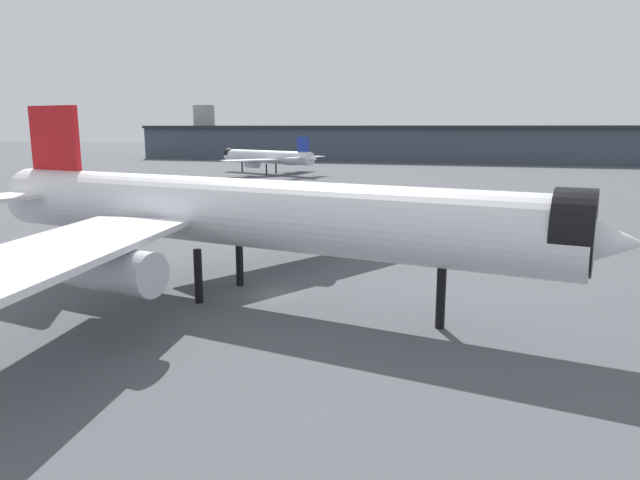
% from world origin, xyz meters
% --- Properties ---
extents(ground, '(900.00, 900.00, 0.00)m').
position_xyz_m(ground, '(0.00, 0.00, 0.00)').
color(ground, '#4C4F54').
extents(airliner_near_gate, '(60.83, 54.46, 16.90)m').
position_xyz_m(airliner_near_gate, '(-2.53, -1.28, 7.44)').
color(airliner_near_gate, white).
rests_on(airliner_near_gate, ground).
extents(airliner_far_taxiway, '(38.88, 34.94, 11.88)m').
position_xyz_m(airliner_far_taxiway, '(-41.51, 130.65, 5.23)').
color(airliner_far_taxiway, silver).
rests_on(airliner_far_taxiway, ground).
extents(terminal_building, '(228.39, 47.20, 24.85)m').
position_xyz_m(terminal_building, '(-13.71, 211.34, 7.81)').
color(terminal_building, '#3D4756').
rests_on(terminal_building, ground).
extents(service_truck_front, '(5.31, 5.68, 3.00)m').
position_xyz_m(service_truck_front, '(-25.01, 27.43, 1.59)').
color(service_truck_front, black).
rests_on(service_truck_front, ground).
extents(baggage_cart_trailing, '(2.70, 2.37, 1.82)m').
position_xyz_m(baggage_cart_trailing, '(-13.83, 31.83, 0.98)').
color(baggage_cart_trailing, black).
rests_on(baggage_cart_trailing, ground).
extents(traffic_cone_wingtip, '(0.62, 0.62, 0.78)m').
position_xyz_m(traffic_cone_wingtip, '(-5.89, 35.11, 0.39)').
color(traffic_cone_wingtip, '#F2600C').
rests_on(traffic_cone_wingtip, ground).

